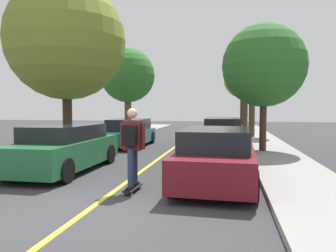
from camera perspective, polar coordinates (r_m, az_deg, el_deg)
ground at (r=6.34m, az=-13.91°, el=-14.20°), size 80.00×80.00×0.00m
center_line at (r=10.00m, az=-4.29°, el=-7.65°), size 0.12×39.20×0.01m
parked_car_left_nearest at (r=10.15m, az=-17.71°, el=-3.76°), size 1.86×4.38×1.38m
parked_car_left_near at (r=16.01m, az=-6.85°, el=-1.20°), size 1.95×4.28×1.34m
parked_car_right_nearest at (r=8.14m, az=8.62°, el=-5.38°), size 2.01×4.33×1.38m
parked_car_right_near at (r=14.66m, az=9.52°, el=-1.44°), size 1.94×4.48×1.44m
street_tree_left_nearest at (r=14.05m, az=-17.52°, el=14.09°), size 4.76×4.76×6.83m
street_tree_left_near at (r=21.36m, az=-7.12°, el=8.79°), size 3.51×3.51×5.62m
street_tree_right_nearest at (r=13.85m, az=16.55°, el=10.15°), size 3.36×3.36×5.14m
street_tree_right_near at (r=20.36m, az=14.66°, el=9.42°), size 2.99×2.99×5.52m
street_tree_right_far at (r=28.44m, az=13.52°, el=9.06°), size 3.05×3.05×6.28m
street_tree_right_farthest at (r=35.50m, az=12.93°, el=7.93°), size 3.82×3.82×6.65m
skateboard at (r=7.44m, az=-6.23°, el=-10.80°), size 0.24×0.85×0.10m
skateboarder at (r=7.23m, az=-6.36°, el=-2.95°), size 0.58×0.70×1.78m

